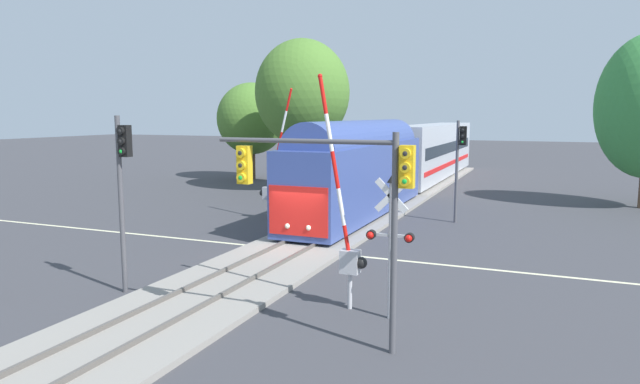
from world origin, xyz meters
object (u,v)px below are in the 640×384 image
crossing_signal_mast (391,232)px  oak_behind_train (302,93)px  commuter_train (406,156)px  pine_left_background (252,119)px  crossing_gate_far (271,180)px  crossing_gate_near (348,239)px  traffic_signal_near_right (339,185)px  traffic_signal_median (122,176)px  traffic_signal_far_side (460,155)px

crossing_signal_mast → oak_behind_train: 27.77m
commuter_train → pine_left_background: pine_left_background is taller
crossing_signal_mast → crossing_gate_far: 16.26m
crossing_signal_mast → crossing_gate_near: bearing=165.2°
commuter_train → crossing_gate_far: 13.85m
oak_behind_train → pine_left_background: 9.59m
crossing_signal_mast → pine_left_background: bearing=125.4°
traffic_signal_near_right → pine_left_background: size_ratio=0.63×
commuter_train → traffic_signal_median: (-2.68, -26.64, 1.08)m
commuter_train → crossing_gate_far: (-4.42, -13.11, -0.57)m
crossing_gate_near → traffic_signal_near_right: 3.36m
commuter_train → crossing_gate_far: bearing=-108.6°
traffic_signal_near_right → traffic_signal_far_side: 17.78m
crossing_gate_near → crossing_gate_far: size_ratio=0.97×
crossing_signal_mast → commuter_train: bearing=102.9°
traffic_signal_far_side → oak_behind_train: size_ratio=0.48×
pine_left_background → crossing_signal_mast: bearing=-54.6°
crossing_gate_far → traffic_signal_near_right: bearing=-57.1°
crossing_gate_far → pine_left_background: (-10.62, 16.87, 3.21)m
crossing_signal_mast → oak_behind_train: oak_behind_train is taller
traffic_signal_far_side → pine_left_background: 24.79m
traffic_signal_median → oak_behind_train: 25.50m
crossing_gate_near → traffic_signal_far_side: (0.90, 15.12, 1.53)m
commuter_train → crossing_signal_mast: size_ratio=9.93×
crossing_gate_near → traffic_signal_median: bearing=-169.4°
crossing_gate_near → crossing_gate_far: (-8.90, 12.19, 0.06)m
crossing_gate_near → traffic_signal_median: (-7.17, -1.34, 1.71)m
commuter_train → crossing_signal_mast: 26.35m
crossing_gate_far → traffic_signal_median: crossing_gate_far is taller
oak_behind_train → traffic_signal_far_side: bearing=-32.8°
commuter_train → crossing_gate_near: crossing_gate_near is taller
traffic_signal_far_side → pine_left_background: bearing=145.7°
crossing_signal_mast → traffic_signal_median: 8.74m
crossing_gate_near → pine_left_background: bearing=123.9°
crossing_gate_far → traffic_signal_median: (1.74, -13.53, 1.65)m
traffic_signal_far_side → traffic_signal_median: bearing=-116.1°
crossing_gate_near → pine_left_background: (-19.52, 29.07, 3.27)m
commuter_train → crossing_signal_mast: bearing=-77.1°
crossing_gate_near → crossing_gate_far: crossing_gate_far is taller
commuter_train → traffic_signal_near_right: (5.20, -27.96, 1.31)m
crossing_gate_far → traffic_signal_far_side: bearing=16.6°
commuter_train → pine_left_background: 15.72m
oak_behind_train → traffic_signal_near_right: bearing=-64.0°
traffic_signal_median → traffic_signal_near_right: bearing=-9.5°
crossing_gate_far → traffic_signal_near_right: (9.61, -14.84, 1.88)m
crossing_gate_far → oak_behind_train: 12.78m
traffic_signal_median → traffic_signal_far_side: (8.06, 16.46, -0.18)m
crossing_signal_mast → traffic_signal_median: bearing=-173.6°
crossing_signal_mast → pine_left_background: (-20.94, 29.44, 2.89)m
commuter_train → traffic_signal_far_side: traffic_signal_far_side is taller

